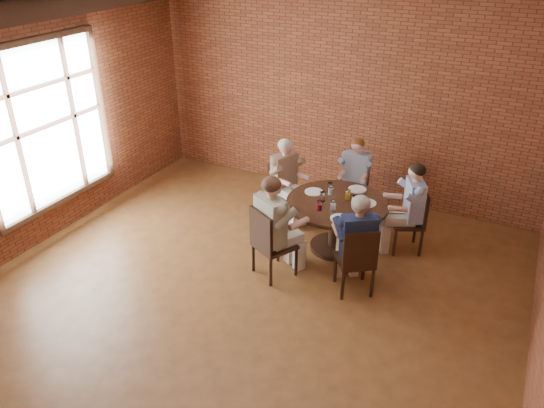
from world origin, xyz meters
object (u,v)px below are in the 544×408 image
at_px(chair_a, 414,218).
at_px(chair_c, 283,188).
at_px(diner_c, 286,181).
at_px(smartphone, 363,211).
at_px(diner_a, 409,208).
at_px(chair_e, 357,259).
at_px(diner_d, 275,227).
at_px(chair_b, 355,184).
at_px(diner_e, 356,244).
at_px(chair_d, 268,241).
at_px(diner_b, 355,178).
at_px(dining_table, 337,216).

xyz_separation_m(chair_a, chair_c, (-2.03, 0.05, -0.00)).
bearing_deg(diner_c, chair_c, 90.00).
relative_size(diner_c, smartphone, 10.40).
bearing_deg(diner_a, chair_e, -38.62).
relative_size(chair_a, diner_d, 0.66).
relative_size(chair_b, diner_e, 0.67).
bearing_deg(diner_e, diner_c, -73.90).
distance_m(chair_b, diner_c, 1.12).
distance_m(chair_a, chair_e, 1.38).
bearing_deg(diner_a, diner_c, -117.31).
relative_size(chair_c, chair_d, 0.94).
bearing_deg(diner_b, diner_e, -76.96).
bearing_deg(diner_b, diner_d, -106.79).
bearing_deg(diner_b, chair_c, -154.54).
bearing_deg(smartphone, dining_table, 169.94).
bearing_deg(chair_e, chair_b, -104.88).
xyz_separation_m(diner_a, diner_e, (-0.35, -1.22, 0.01)).
height_order(chair_d, diner_d, diner_d).
relative_size(diner_b, diner_c, 0.96).
height_order(chair_c, diner_e, diner_e).
distance_m(chair_d, smartphone, 1.32).
distance_m(diner_d, chair_e, 1.11).
relative_size(diner_a, diner_c, 1.01).
bearing_deg(diner_d, chair_b, -71.72).
xyz_separation_m(chair_c, chair_e, (1.66, -1.38, 0.01)).
bearing_deg(diner_c, chair_e, -104.64).
relative_size(diner_e, smartphone, 10.67).
relative_size(diner_a, chair_c, 1.43).
xyz_separation_m(chair_b, diner_d, (-0.38, -2.10, 0.21)).
bearing_deg(chair_a, chair_d, -71.35).
xyz_separation_m(chair_c, diner_c, (0.07, -0.04, 0.15)).
bearing_deg(diner_d, diner_a, -107.36).
xyz_separation_m(diner_b, diner_c, (-0.88, -0.62, 0.02)).
relative_size(chair_c, diner_d, 0.65).
bearing_deg(diner_e, diner_d, -27.14).
xyz_separation_m(dining_table, diner_a, (0.89, 0.43, 0.13)).
bearing_deg(smartphone, chair_b, 118.15).
bearing_deg(chair_a, chair_b, -148.89).
bearing_deg(diner_a, chair_d, -70.60).
xyz_separation_m(dining_table, diner_b, (-0.12, 1.10, 0.10)).
relative_size(dining_table, diner_b, 1.11).
height_order(diner_b, diner_d, diner_d).
relative_size(dining_table, diner_e, 1.05).
relative_size(diner_a, chair_e, 1.40).
height_order(chair_e, smartphone, chair_e).
xyz_separation_m(dining_table, diner_e, (0.54, -0.80, 0.14)).
bearing_deg(diner_d, diner_e, -144.59).
xyz_separation_m(chair_b, diner_c, (-0.87, -0.69, 0.16)).
xyz_separation_m(chair_a, chair_b, (-1.09, 0.71, -0.01)).
xyz_separation_m(diner_a, diner_c, (-1.88, 0.06, -0.00)).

